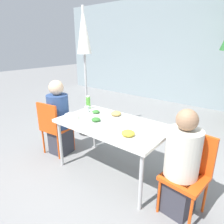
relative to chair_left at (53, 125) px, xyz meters
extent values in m
plane|color=gray|center=(1.01, 0.20, -0.51)|extent=(24.00, 24.00, 0.00)
cube|color=#89999E|center=(1.01, 4.17, 0.99)|extent=(10.00, 0.20, 3.00)
cube|color=white|center=(1.01, 0.20, 0.20)|extent=(1.45, 0.82, 0.04)
cylinder|color=#B7B7B7|center=(0.35, -0.15, -0.16)|extent=(0.04, 0.04, 0.69)
cylinder|color=#B7B7B7|center=(1.68, -0.15, -0.16)|extent=(0.04, 0.04, 0.69)
cylinder|color=#B7B7B7|center=(0.35, 0.55, -0.16)|extent=(0.04, 0.04, 0.69)
cylinder|color=#B7B7B7|center=(1.68, 0.55, -0.16)|extent=(0.04, 0.04, 0.69)
cube|color=#E54C14|center=(-0.01, 0.08, -0.08)|extent=(0.44, 0.44, 0.04)
cube|color=#E54C14|center=(0.01, -0.10, 0.15)|extent=(0.40, 0.08, 0.42)
cylinder|color=#E54C14|center=(-0.20, 0.23, -0.30)|extent=(0.03, 0.03, 0.41)
cylinder|color=#E54C14|center=(0.14, 0.27, -0.30)|extent=(0.03, 0.03, 0.41)
cylinder|color=#E54C14|center=(-0.16, -0.11, -0.30)|extent=(0.03, 0.03, 0.41)
cylinder|color=#E54C14|center=(0.18, -0.07, -0.30)|extent=(0.03, 0.03, 0.41)
cube|color=#383842|center=(0.04, 0.09, -0.28)|extent=(0.33, 0.33, 0.45)
cylinder|color=navy|center=(0.04, 0.09, 0.20)|extent=(0.33, 0.33, 0.53)
sphere|color=beige|center=(0.04, 0.09, 0.58)|extent=(0.22, 0.22, 0.22)
cube|color=#E54C14|center=(2.04, 0.09, -0.08)|extent=(0.44, 0.44, 0.04)
cube|color=#E54C14|center=(2.06, 0.27, 0.15)|extent=(0.40, 0.08, 0.42)
cylinder|color=#E54C14|center=(2.19, -0.10, -0.30)|extent=(0.03, 0.03, 0.41)
cylinder|color=#E54C14|center=(1.85, -0.06, -0.30)|extent=(0.03, 0.03, 0.41)
cylinder|color=#E54C14|center=(2.23, 0.24, -0.30)|extent=(0.03, 0.03, 0.41)
cylinder|color=#E54C14|center=(1.89, 0.28, -0.30)|extent=(0.03, 0.03, 0.41)
cube|color=#383842|center=(1.99, 0.09, -0.28)|extent=(0.34, 0.34, 0.45)
cylinder|color=beige|center=(1.99, 0.09, 0.19)|extent=(0.34, 0.34, 0.49)
sphere|color=#9E7556|center=(1.99, 0.09, 0.54)|extent=(0.21, 0.21, 0.21)
cylinder|color=#333333|center=(-0.17, 0.90, -0.48)|extent=(0.36, 0.36, 0.05)
cylinder|color=#BCBCBC|center=(-0.17, 0.90, 0.65)|extent=(0.04, 0.04, 2.31)
cone|color=silver|center=(-0.17, 0.90, 1.41)|extent=(0.26, 0.26, 0.78)
cylinder|color=white|center=(0.90, 0.43, 0.23)|extent=(0.27, 0.27, 0.01)
ellipsoid|color=tan|center=(0.90, 0.43, 0.27)|extent=(0.15, 0.15, 0.06)
cylinder|color=white|center=(1.41, 0.00, 0.23)|extent=(0.27, 0.27, 0.01)
ellipsoid|color=gold|center=(1.41, 0.00, 0.27)|extent=(0.15, 0.15, 0.06)
cylinder|color=white|center=(0.83, 0.09, 0.23)|extent=(0.22, 0.22, 0.01)
ellipsoid|color=#33702D|center=(0.83, 0.09, 0.26)|extent=(0.12, 0.12, 0.05)
cylinder|color=white|center=(0.62, 0.32, 0.23)|extent=(0.20, 0.20, 0.01)
ellipsoid|color=#33702D|center=(0.62, 0.32, 0.26)|extent=(0.11, 0.11, 0.04)
cylinder|color=#51A338|center=(0.35, 0.44, 0.32)|extent=(0.07, 0.07, 0.19)
cylinder|color=white|center=(0.35, 0.44, 0.42)|extent=(0.05, 0.05, 0.02)
cylinder|color=silver|center=(0.46, 0.30, 0.27)|extent=(0.07, 0.07, 0.09)
cylinder|color=white|center=(0.47, -0.01, 0.25)|extent=(0.19, 0.19, 0.06)
camera|label=1|loc=(2.52, -1.68, 1.20)|focal=32.00mm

